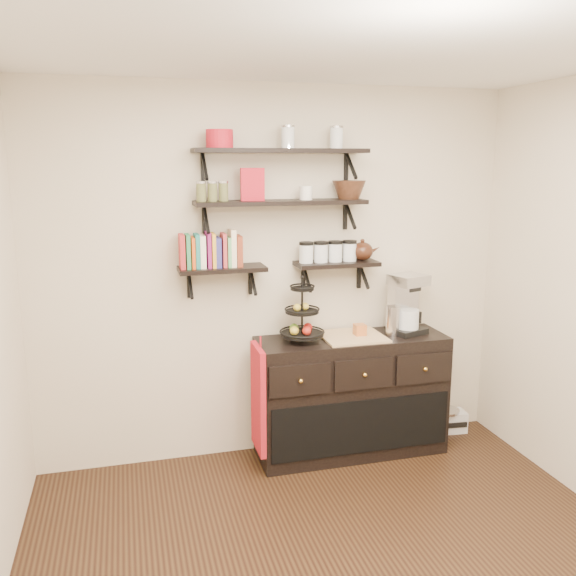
# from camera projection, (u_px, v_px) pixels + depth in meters

# --- Properties ---
(ceiling) EXTENTS (3.50, 3.50, 0.02)m
(ceiling) POSITION_uv_depth(u_px,v_px,m) (378.00, 30.00, 2.53)
(ceiling) COLOR white
(ceiling) RESTS_ON back_wall
(back_wall) EXTENTS (3.50, 0.02, 2.70)m
(back_wall) POSITION_uv_depth(u_px,v_px,m) (277.00, 275.00, 4.46)
(back_wall) COLOR beige
(back_wall) RESTS_ON ground
(shelf_top) EXTENTS (1.20, 0.27, 0.23)m
(shelf_top) POSITION_uv_depth(u_px,v_px,m) (281.00, 151.00, 4.15)
(shelf_top) COLOR black
(shelf_top) RESTS_ON back_wall
(shelf_mid) EXTENTS (1.20, 0.27, 0.23)m
(shelf_mid) POSITION_uv_depth(u_px,v_px,m) (281.00, 203.00, 4.22)
(shelf_mid) COLOR black
(shelf_mid) RESTS_ON back_wall
(shelf_low_left) EXTENTS (0.60, 0.25, 0.23)m
(shelf_low_left) POSITION_uv_depth(u_px,v_px,m) (222.00, 270.00, 4.22)
(shelf_low_left) COLOR black
(shelf_low_left) RESTS_ON back_wall
(shelf_low_right) EXTENTS (0.60, 0.25, 0.23)m
(shelf_low_right) POSITION_uv_depth(u_px,v_px,m) (336.00, 264.00, 4.43)
(shelf_low_right) COLOR black
(shelf_low_right) RESTS_ON back_wall
(cookbooks) EXTENTS (0.43, 0.15, 0.26)m
(cookbooks) POSITION_uv_depth(u_px,v_px,m) (214.00, 250.00, 4.18)
(cookbooks) COLOR #AE292C
(cookbooks) RESTS_ON shelf_low_left
(glass_canisters) EXTENTS (0.43, 0.10, 0.13)m
(glass_canisters) POSITION_uv_depth(u_px,v_px,m) (328.00, 253.00, 4.40)
(glass_canisters) COLOR silver
(glass_canisters) RESTS_ON shelf_low_right
(sideboard) EXTENTS (1.40, 0.50, 0.92)m
(sideboard) POSITION_uv_depth(u_px,v_px,m) (351.00, 395.00, 4.55)
(sideboard) COLOR black
(sideboard) RESTS_ON floor
(fruit_stand) EXTENTS (0.31, 0.31, 0.46)m
(fruit_stand) POSITION_uv_depth(u_px,v_px,m) (302.00, 320.00, 4.33)
(fruit_stand) COLOR black
(fruit_stand) RESTS_ON sideboard
(candle) EXTENTS (0.08, 0.08, 0.08)m
(candle) POSITION_uv_depth(u_px,v_px,m) (360.00, 330.00, 4.46)
(candle) COLOR #B45E29
(candle) RESTS_ON sideboard
(coffee_maker) EXTENTS (0.30, 0.30, 0.45)m
(coffee_maker) POSITION_uv_depth(u_px,v_px,m) (406.00, 305.00, 4.55)
(coffee_maker) COLOR black
(coffee_maker) RESTS_ON sideboard
(thermal_carafe) EXTENTS (0.11, 0.11, 0.22)m
(thermal_carafe) POSITION_uv_depth(u_px,v_px,m) (393.00, 321.00, 4.49)
(thermal_carafe) COLOR silver
(thermal_carafe) RESTS_ON sideboard
(apron) EXTENTS (0.04, 0.32, 0.76)m
(apron) POSITION_uv_depth(u_px,v_px,m) (258.00, 399.00, 4.25)
(apron) COLOR maroon
(apron) RESTS_ON sideboard
(radio) EXTENTS (0.33, 0.23, 0.19)m
(radio) POSITION_uv_depth(u_px,v_px,m) (446.00, 420.00, 4.96)
(radio) COLOR silver
(radio) RESTS_ON floor
(recipe_box) EXTENTS (0.16, 0.07, 0.22)m
(recipe_box) POSITION_uv_depth(u_px,v_px,m) (252.00, 184.00, 4.14)
(recipe_box) COLOR #B41424
(recipe_box) RESTS_ON shelf_mid
(walnut_bowl) EXTENTS (0.24, 0.24, 0.13)m
(walnut_bowl) POSITION_uv_depth(u_px,v_px,m) (349.00, 190.00, 4.33)
(walnut_bowl) COLOR black
(walnut_bowl) RESTS_ON shelf_mid
(ramekins) EXTENTS (0.09, 0.09, 0.10)m
(ramekins) POSITION_uv_depth(u_px,v_px,m) (306.00, 193.00, 4.25)
(ramekins) COLOR white
(ramekins) RESTS_ON shelf_mid
(teapot) EXTENTS (0.22, 0.17, 0.16)m
(teapot) POSITION_uv_depth(u_px,v_px,m) (362.00, 250.00, 4.46)
(teapot) COLOR #33190F
(teapot) RESTS_ON shelf_low_right
(red_pot) EXTENTS (0.18, 0.18, 0.12)m
(red_pot) POSITION_uv_depth(u_px,v_px,m) (220.00, 139.00, 4.02)
(red_pot) COLOR #B41424
(red_pot) RESTS_ON shelf_top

